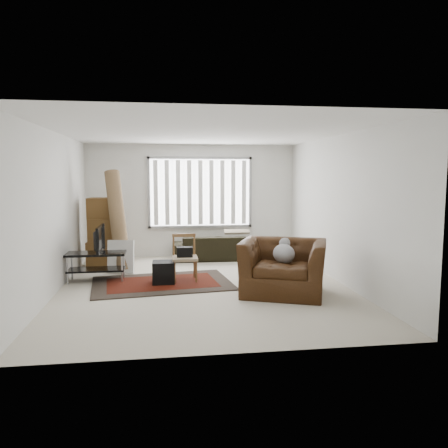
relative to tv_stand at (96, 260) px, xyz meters
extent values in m
plane|color=beige|center=(1.95, -0.67, -0.39)|extent=(6.00, 6.00, 0.00)
cube|color=white|center=(1.95, -0.67, 2.31)|extent=(5.00, 6.00, 0.02)
cube|color=silver|center=(1.95, 2.33, 0.96)|extent=(5.00, 0.02, 2.70)
cube|color=silver|center=(1.95, -3.67, 0.96)|extent=(5.00, 0.02, 2.70)
cube|color=silver|center=(-0.55, -0.67, 0.96)|extent=(0.02, 6.00, 2.70)
cube|color=silver|center=(4.45, -0.67, 0.96)|extent=(0.02, 6.00, 2.70)
cube|color=white|center=(2.15, 2.31, 1.16)|extent=(2.40, 0.01, 1.60)
cube|color=gray|center=(2.15, 2.29, 1.16)|extent=(2.52, 0.06, 1.72)
cube|color=white|center=(2.15, 2.25, 1.16)|extent=(2.40, 0.02, 1.55)
cube|color=black|center=(1.21, -0.39, -0.38)|extent=(2.65, 1.93, 0.02)
cube|color=#410F05|center=(1.21, -0.39, -0.37)|extent=(2.08, 1.36, 0.00)
cube|color=black|center=(0.00, 0.00, 0.13)|extent=(1.07, 0.48, 0.04)
cube|color=black|center=(0.00, 0.00, -0.17)|extent=(1.03, 0.45, 0.03)
cylinder|color=#B2B2B7|center=(-0.48, -0.20, -0.12)|extent=(0.03, 0.03, 0.54)
cylinder|color=#B2B2B7|center=(0.48, -0.20, -0.12)|extent=(0.03, 0.03, 0.54)
cylinder|color=#B2B2B7|center=(-0.48, 0.20, -0.12)|extent=(0.03, 0.03, 0.54)
cylinder|color=#B2B2B7|center=(0.48, 0.20, -0.12)|extent=(0.03, 0.03, 0.54)
imported|color=black|center=(0.00, 0.00, 0.40)|extent=(0.11, 0.87, 0.50)
cube|color=black|center=(1.24, -0.41, -0.17)|extent=(0.40, 0.40, 0.39)
cube|color=brown|center=(-0.06, 1.32, -0.11)|extent=(0.64, 0.59, 0.55)
cube|color=brown|center=(-0.04, 1.29, 0.41)|extent=(0.58, 0.53, 0.50)
cube|color=brown|center=(-0.08, 1.34, 0.88)|extent=(0.53, 0.53, 0.44)
cube|color=silver|center=(0.39, 0.60, -0.05)|extent=(0.55, 0.26, 0.67)
cylinder|color=brown|center=(0.32, 0.92, 0.66)|extent=(0.65, 1.02, 2.09)
imported|color=black|center=(2.43, 1.78, -0.01)|extent=(1.97, 0.89, 0.75)
cube|color=#8F7B5D|center=(1.63, -0.26, 0.05)|extent=(0.47, 0.47, 0.05)
cylinder|color=brown|center=(1.44, -0.46, -0.17)|extent=(0.04, 0.04, 0.43)
cylinder|color=brown|center=(1.83, -0.45, -0.17)|extent=(0.04, 0.04, 0.43)
cylinder|color=brown|center=(1.43, -0.06, -0.17)|extent=(0.04, 0.04, 0.43)
cylinder|color=brown|center=(1.83, -0.06, -0.17)|extent=(0.04, 0.04, 0.43)
cube|color=brown|center=(1.63, -0.05, 0.45)|extent=(0.44, 0.04, 0.06)
cube|color=brown|center=(1.43, -0.05, 0.26)|extent=(0.04, 0.04, 0.43)
cube|color=brown|center=(1.83, -0.05, 0.26)|extent=(0.04, 0.04, 0.43)
cube|color=black|center=(1.63, -0.26, 0.16)|extent=(0.29, 0.17, 0.19)
imported|color=#351C0A|center=(3.22, -1.33, 0.12)|extent=(1.72, 1.62, 1.02)
ellipsoid|color=#59595B|center=(3.22, -1.33, 0.27)|extent=(0.39, 0.44, 0.25)
sphere|color=#59595B|center=(3.29, -1.15, 0.43)|extent=(0.19, 0.19, 0.19)
camera|label=1|loc=(1.24, -8.26, 1.59)|focal=35.00mm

